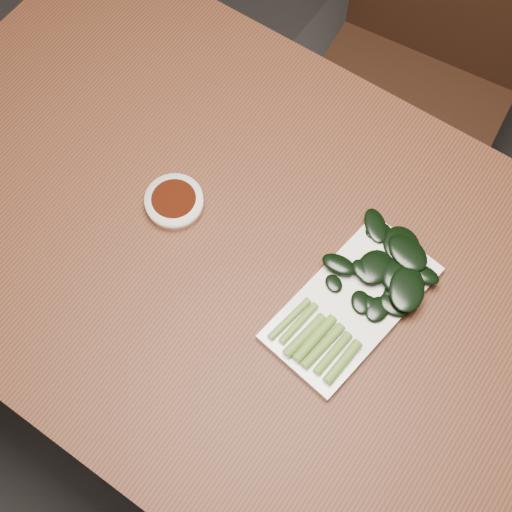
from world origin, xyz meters
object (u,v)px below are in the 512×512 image
(chair_far, at_px, (414,79))
(sauce_bowl, at_px, (174,202))
(gai_lan, at_px, (372,289))
(serving_plate, at_px, (352,303))
(table, at_px, (270,285))

(chair_far, relative_size, sauce_bowl, 9.38)
(gai_lan, bearing_deg, sauce_bowl, -172.03)
(chair_far, height_order, serving_plate, chair_far)
(chair_far, xyz_separation_m, gai_lan, (0.21, -0.61, 0.29))
(table, bearing_deg, gai_lan, 17.96)
(table, xyz_separation_m, chair_far, (-0.06, 0.66, -0.19))
(serving_plate, bearing_deg, sauce_bowl, -176.98)
(table, height_order, sauce_bowl, sauce_bowl)
(serving_plate, distance_m, gai_lan, 0.04)
(table, xyz_separation_m, gai_lan, (0.15, 0.05, 0.10))
(table, bearing_deg, chair_far, 94.84)
(table, xyz_separation_m, serving_plate, (0.14, 0.02, 0.08))
(chair_far, relative_size, gai_lan, 2.99)
(sauce_bowl, bearing_deg, gai_lan, 7.97)
(table, distance_m, serving_plate, 0.16)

